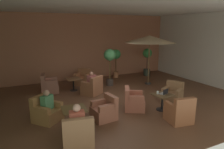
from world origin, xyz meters
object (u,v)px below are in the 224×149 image
at_px(armchair_mid_center_east, 47,112).
at_px(patio_umbrella_tall_red, 150,39).
at_px(armchair_front_left_south, 133,101).
at_px(potted_tree_mid_right, 116,58).
at_px(patron_by_window, 77,119).
at_px(armchair_front_right_east, 83,79).
at_px(patron_blue_shirt, 92,80).
at_px(armchair_mid_center_south, 78,135).
at_px(armchair_mid_center_north, 105,110).
at_px(potted_tree_left_corner, 147,58).
at_px(cafe_table_mid_center, 74,112).
at_px(open_laptop, 164,93).
at_px(cafe_table_front_left, 162,98).
at_px(cafe_table_front_right, 73,81).
at_px(armchair_front_left_north, 179,113).
at_px(armchair_front_left_east, 173,95).
at_px(iced_drink_cup, 158,92).
at_px(patron_with_friend, 47,101).
at_px(armchair_front_right_north, 93,88).
at_px(potted_tree_mid_left, 110,60).
at_px(armchair_front_right_south, 49,86).

height_order(armchair_mid_center_east, patio_umbrella_tall_red, patio_umbrella_tall_red).
relative_size(armchair_front_left_south, armchair_mid_center_east, 0.95).
xyz_separation_m(potted_tree_mid_right, patron_by_window, (-4.28, -6.27, -0.51)).
height_order(armchair_front_right_east, patio_umbrella_tall_red, patio_umbrella_tall_red).
xyz_separation_m(potted_tree_mid_right, patron_blue_shirt, (-2.49, -2.45, -0.56)).
distance_m(armchair_mid_center_east, armchair_mid_center_south, 1.95).
bearing_deg(armchair_mid_center_north, potted_tree_left_corner, 43.23).
distance_m(cafe_table_mid_center, open_laptop, 3.42).
xyz_separation_m(cafe_table_front_left, patron_blue_shirt, (-1.73, 2.91, 0.23)).
bearing_deg(armchair_front_left_south, patio_umbrella_tall_red, 46.12).
bearing_deg(patron_blue_shirt, armchair_mid_center_south, -114.94).
bearing_deg(cafe_table_front_right, patio_umbrella_tall_red, -8.18).
relative_size(cafe_table_front_left, armchair_front_left_north, 0.80).
bearing_deg(armchair_mid_center_north, armchair_front_left_east, 5.06).
bearing_deg(armchair_front_right_east, armchair_front_left_south, -81.02).
distance_m(armchair_front_right_east, potted_tree_left_corner, 4.49).
distance_m(armchair_mid_center_east, patron_blue_shirt, 3.06).
height_order(armchair_front_left_east, iced_drink_cup, armchair_front_left_east).
distance_m(armchair_mid_center_east, patron_by_window, 1.96).
distance_m(cafe_table_front_right, patron_with_friend, 3.36).
height_order(armchair_front_left_south, potted_tree_mid_right, potted_tree_mid_right).
distance_m(armchair_front_right_north, patio_umbrella_tall_red, 4.00).
height_order(armchair_front_right_east, potted_tree_left_corner, potted_tree_left_corner).
bearing_deg(armchair_front_left_south, open_laptop, -26.32).
relative_size(armchair_mid_center_east, patio_umbrella_tall_red, 0.41).
height_order(armchair_mid_center_north, patio_umbrella_tall_red, patio_umbrella_tall_red).
relative_size(armchair_front_left_south, armchair_mid_center_north, 1.29).
height_order(armchair_front_left_north, armchair_mid_center_south, armchair_front_left_north).
relative_size(armchair_mid_center_north, potted_tree_mid_left, 0.41).
relative_size(armchair_front_right_north, open_laptop, 3.00).
distance_m(armchair_front_right_south, cafe_table_mid_center, 3.90).
distance_m(armchair_front_left_south, armchair_mid_center_east, 3.12).
distance_m(armchair_front_left_south, cafe_table_front_right, 3.59).
bearing_deg(potted_tree_left_corner, open_laptop, -118.72).
relative_size(armchair_front_left_north, armchair_front_left_south, 0.87).
height_order(patio_umbrella_tall_red, iced_drink_cup, patio_umbrella_tall_red).
bearing_deg(potted_tree_mid_left, armchair_mid_center_south, -123.30).
bearing_deg(armchair_front_right_north, patron_blue_shirt, 124.64).
height_order(armchair_front_left_south, iced_drink_cup, armchair_front_left_south).
bearing_deg(armchair_front_right_east, armchair_front_left_east, -58.42).
relative_size(armchair_mid_center_east, patron_with_friend, 1.66).
bearing_deg(patio_umbrella_tall_red, armchair_front_left_north, -113.10).
xyz_separation_m(armchair_front_left_south, armchair_front_right_north, (-0.76, 2.36, 0.01)).
relative_size(patron_by_window, open_laptop, 1.96).
distance_m(potted_tree_left_corner, open_laptop, 5.69).
bearing_deg(armchair_front_right_east, cafe_table_mid_center, -110.84).
height_order(armchair_front_left_north, iced_drink_cup, armchair_front_left_north).
relative_size(armchair_front_left_east, open_laptop, 2.66).
height_order(iced_drink_cup, open_laptop, open_laptop).
relative_size(armchair_front_right_south, open_laptop, 2.55).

